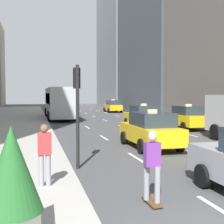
% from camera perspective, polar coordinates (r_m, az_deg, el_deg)
% --- Properties ---
extents(sidewalk_left, '(8.00, 66.00, 0.15)m').
position_cam_1_polar(sidewalk_left, '(31.21, -19.14, -1.54)').
color(sidewalk_left, '#ADAAA3').
rests_on(sidewalk_left, ground).
extents(lane_markings, '(5.72, 56.00, 0.01)m').
position_cam_1_polar(lane_markings, '(27.95, 0.11, -2.04)').
color(lane_markings, white).
rests_on(lane_markings, ground).
extents(taxi_lead, '(2.02, 4.40, 1.87)m').
position_cam_1_polar(taxi_lead, '(15.10, 7.04, -3.26)').
color(taxi_lead, yellow).
rests_on(taxi_lead, ground).
extents(taxi_second, '(2.02, 4.40, 1.87)m').
position_cam_1_polar(taxi_second, '(24.42, 5.63, -0.76)').
color(taxi_second, yellow).
rests_on(taxi_second, ground).
extents(taxi_third, '(2.02, 4.40, 1.87)m').
position_cam_1_polar(taxi_third, '(44.97, 0.13, 1.09)').
color(taxi_third, yellow).
rests_on(taxi_third, ground).
extents(taxi_fourth, '(2.02, 4.40, 1.87)m').
position_cam_1_polar(taxi_fourth, '(23.81, 13.53, -0.94)').
color(taxi_fourth, yellow).
rests_on(taxi_fourth, ground).
extents(city_bus, '(2.80, 11.61, 3.25)m').
position_cam_1_polar(city_bus, '(33.70, -9.63, 1.86)').
color(city_bus, '#B7BCC1').
rests_on(city_bus, ground).
extents(skateboarder, '(0.36, 0.80, 1.75)m').
position_cam_1_polar(skateboarder, '(7.46, 7.35, -9.33)').
color(skateboarder, brown).
rests_on(skateboarder, ground).
extents(planter_with_shrub, '(1.00, 1.00, 1.95)m').
position_cam_1_polar(planter_with_shrub, '(5.37, -17.84, -12.39)').
color(planter_with_shrub, silver).
rests_on(planter_with_shrub, sidewalk_left).
extents(pedestrian_near_curb, '(0.36, 0.22, 1.65)m').
position_cam_1_polar(pedestrian_near_curb, '(8.49, -12.22, -7.13)').
color(pedestrian_near_curb, gray).
rests_on(pedestrian_near_curb, sidewalk_left).
extents(traffic_light_pole, '(0.24, 0.42, 3.60)m').
position_cam_1_polar(traffic_light_pole, '(10.90, -6.39, 2.31)').
color(traffic_light_pole, black).
rests_on(traffic_light_pole, ground).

